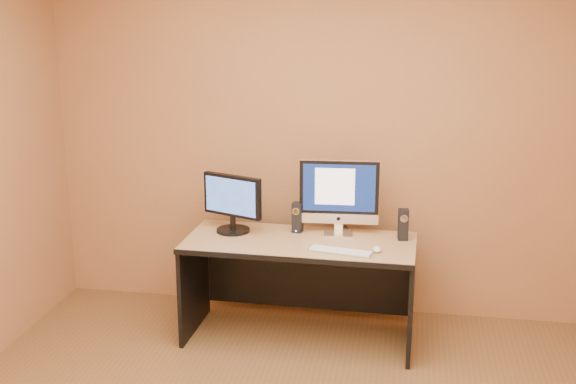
% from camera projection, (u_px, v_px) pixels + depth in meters
% --- Properties ---
extents(walls, '(4.00, 4.00, 2.60)m').
position_uv_depth(walls, '(274.00, 218.00, 3.18)').
color(walls, olive).
rests_on(walls, ground).
extents(desk, '(1.52, 0.69, 0.70)m').
position_uv_depth(desk, '(300.00, 290.00, 4.82)').
color(desk, tan).
rests_on(desk, ground).
extents(imac, '(0.55, 0.23, 0.52)m').
position_uv_depth(imac, '(339.00, 197.00, 4.80)').
color(imac, silver).
rests_on(imac, desk).
extents(second_monitor, '(0.50, 0.37, 0.40)m').
position_uv_depth(second_monitor, '(233.00, 204.00, 4.86)').
color(second_monitor, black).
rests_on(second_monitor, desk).
extents(speaker_left, '(0.07, 0.08, 0.21)m').
position_uv_depth(speaker_left, '(298.00, 217.00, 4.88)').
color(speaker_left, black).
rests_on(speaker_left, desk).
extents(speaker_right, '(0.07, 0.08, 0.21)m').
position_uv_depth(speaker_right, '(403.00, 225.00, 4.73)').
color(speaker_right, black).
rests_on(speaker_right, desk).
extents(keyboard, '(0.42, 0.18, 0.02)m').
position_uv_depth(keyboard, '(341.00, 251.00, 4.51)').
color(keyboard, silver).
rests_on(keyboard, desk).
extents(mouse, '(0.06, 0.10, 0.03)m').
position_uv_depth(mouse, '(377.00, 249.00, 4.52)').
color(mouse, silver).
rests_on(mouse, desk).
extents(cable_a, '(0.07, 0.20, 0.01)m').
position_uv_depth(cable_a, '(349.00, 230.00, 4.93)').
color(cable_a, black).
rests_on(cable_a, desk).
extents(cable_b, '(0.08, 0.16, 0.01)m').
position_uv_depth(cable_b, '(340.00, 229.00, 4.95)').
color(cable_b, black).
rests_on(cable_b, desk).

